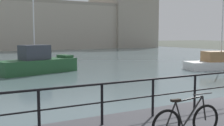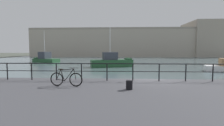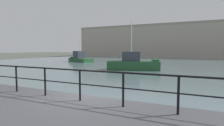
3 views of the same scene
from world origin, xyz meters
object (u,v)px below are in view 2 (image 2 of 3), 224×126
Objects in this scene: harbor_building at (141,43)px; moored_green_narrowboat at (46,58)px; parked_bicycle at (66,79)px; mooring_bollard at (129,85)px; moored_cabin_cruiser at (112,62)px.

moored_green_narrowboat is at bearing -126.60° from harbor_building.
parked_bicycle is at bearing 135.82° from moored_green_narrowboat.
mooring_bollard is (16.80, -29.03, 0.28)m from moored_green_narrowboat.
moored_cabin_cruiser is (14.91, -9.69, 0.02)m from moored_green_narrowboat.
harbor_building is at bearing 83.16° from mooring_bollard.
parked_bicycle is at bearing -99.91° from harbor_building.
moored_cabin_cruiser reaches higher than mooring_bollard.
parked_bicycle is 4.02× the size of mooring_bollard.
harbor_building is 10.45× the size of moored_green_narrowboat.
harbor_building reaches higher than moored_green_narrowboat.
moored_green_narrowboat reaches higher than moored_cabin_cruiser.
moored_green_narrowboat is 17.78m from moored_cabin_cruiser.
harbor_building is 39.89× the size of parked_bicycle.
parked_bicycle reaches higher than mooring_bollard.
moored_cabin_cruiser is at bearing 95.57° from mooring_bollard.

